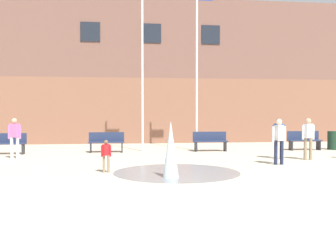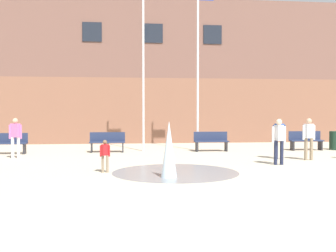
% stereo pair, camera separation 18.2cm
% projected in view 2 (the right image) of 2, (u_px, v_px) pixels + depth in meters
% --- Properties ---
extents(ground_plane, '(100.00, 100.00, 0.00)m').
position_uv_depth(ground_plane, '(225.00, 219.00, 6.69)').
color(ground_plane, '#BCB299').
extents(library_building, '(36.00, 6.05, 8.51)m').
position_uv_depth(library_building, '(150.00, 75.00, 25.82)').
color(library_building, brown).
rests_on(library_building, ground).
extents(splash_fountain, '(3.83, 3.83, 1.58)m').
position_uv_depth(splash_fountain, '(171.00, 156.00, 11.18)').
color(splash_fountain, gray).
rests_on(splash_fountain, ground).
extents(park_bench_far_left, '(1.60, 0.44, 0.91)m').
position_uv_depth(park_bench_far_left, '(8.00, 143.00, 17.10)').
color(park_bench_far_left, '#28282D').
rests_on(park_bench_far_left, ground).
extents(park_bench_left_of_flagpoles, '(1.60, 0.44, 0.91)m').
position_uv_depth(park_bench_left_of_flagpoles, '(107.00, 142.00, 17.86)').
color(park_bench_left_of_flagpoles, '#28282D').
rests_on(park_bench_left_of_flagpoles, ground).
extents(park_bench_near_trashcan, '(1.60, 0.44, 0.91)m').
position_uv_depth(park_bench_near_trashcan, '(211.00, 141.00, 18.34)').
color(park_bench_near_trashcan, '#28282D').
rests_on(park_bench_near_trashcan, ground).
extents(park_bench_far_right, '(1.60, 0.44, 0.91)m').
position_uv_depth(park_bench_far_right, '(306.00, 140.00, 18.84)').
color(park_bench_far_right, '#28282D').
rests_on(park_bench_far_right, ground).
extents(teen_by_trashcan, '(0.50, 0.33, 1.59)m').
position_uv_depth(teen_by_trashcan, '(15.00, 135.00, 15.44)').
color(teen_by_trashcan, silver).
rests_on(teen_by_trashcan, ground).
extents(adult_near_bench, '(0.50, 0.35, 1.59)m').
position_uv_depth(adult_near_bench, '(279.00, 138.00, 13.58)').
color(adult_near_bench, '#1E233D').
rests_on(adult_near_bench, ground).
extents(adult_watching, '(0.50, 0.32, 1.59)m').
position_uv_depth(adult_watching, '(279.00, 135.00, 15.30)').
color(adult_watching, '#1E233D').
rests_on(adult_watching, ground).
extents(child_with_pink_shirt, '(0.31, 0.23, 0.99)m').
position_uv_depth(child_with_pink_shirt, '(105.00, 153.00, 11.84)').
color(child_with_pink_shirt, '#89755B').
rests_on(child_with_pink_shirt, ground).
extents(adult_in_red, '(0.50, 0.31, 1.59)m').
position_uv_depth(adult_in_red, '(309.00, 136.00, 14.92)').
color(adult_in_red, '#89755B').
rests_on(adult_in_red, ground).
extents(flagpole_left, '(0.80, 0.10, 8.02)m').
position_uv_depth(flagpole_left, '(144.00, 60.00, 18.32)').
color(flagpole_left, silver).
rests_on(flagpole_left, ground).
extents(flagpole_right, '(0.80, 0.10, 7.96)m').
position_uv_depth(flagpole_right, '(198.00, 62.00, 18.60)').
color(flagpole_right, silver).
rests_on(flagpole_right, ground).
extents(trash_can, '(0.56, 0.56, 0.90)m').
position_uv_depth(trash_can, '(335.00, 141.00, 19.02)').
color(trash_can, '#193323').
rests_on(trash_can, ground).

